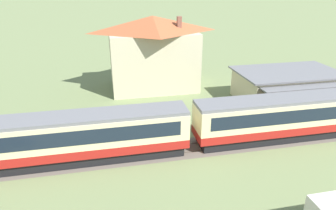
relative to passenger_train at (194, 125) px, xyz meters
name	(u,v)px	position (x,y,z in m)	size (l,w,h in m)	color
ground_plane	(239,138)	(4.93, 0.88, -2.36)	(600.00, 600.00, 0.00)	#707F51
passenger_train	(194,125)	(0.00, 0.00, 0.00)	(86.07, 2.98, 4.27)	#AD1E19
railway_track	(237,142)	(4.42, 0.00, -2.36)	(132.32, 3.60, 0.04)	#665B51
station_building	(286,86)	(14.85, 8.91, -0.41)	(12.83, 8.91, 3.85)	beige
station_house_terracotta_roof	(153,52)	(-0.82, 17.16, 2.75)	(12.52, 8.21, 9.96)	beige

